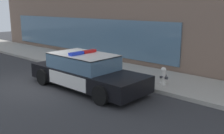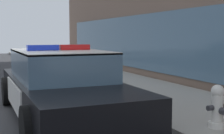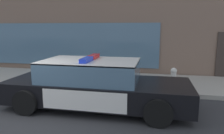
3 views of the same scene
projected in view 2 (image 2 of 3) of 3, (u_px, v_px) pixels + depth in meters
name	position (u px, v px, depth m)	size (l,w,h in m)	color
sidewalk	(140.00, 90.00, 9.41)	(48.00, 2.95, 0.15)	#A39E93
police_cruiser	(61.00, 84.00, 6.57)	(5.19, 2.08, 1.49)	black
fire_hydrant	(217.00, 107.00, 5.28)	(0.34, 0.39, 0.73)	silver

